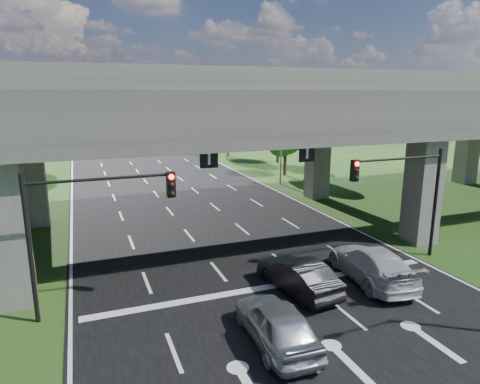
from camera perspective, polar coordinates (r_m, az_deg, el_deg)
ground at (r=17.86m, az=9.16°, el=-16.96°), size 160.00×160.00×0.00m
road at (r=26.15m, az=-1.85°, el=-6.70°), size 18.00×120.00×0.03m
overpass at (r=26.49m, az=-3.42°, el=11.04°), size 80.00×15.00×10.00m
signal_right at (r=23.82m, az=21.24°, el=0.84°), size 5.76×0.54×6.00m
signal_left at (r=17.84m, az=-19.67°, el=-2.98°), size 5.76×0.54×6.00m
streetlight_far at (r=41.51m, az=5.05°, el=8.95°), size 3.38×0.25×10.00m
streetlight_beyond at (r=56.31m, az=-2.15°, el=10.11°), size 3.38×0.25×10.00m
tree_left_far at (r=55.61m, az=-26.23°, el=8.01°), size 4.80×4.80×8.32m
tree_right_near at (r=46.50m, az=6.16°, el=7.71°), size 4.20×4.20×7.28m
tree_right_mid at (r=55.00m, az=5.16°, el=8.25°), size 3.91×3.90×6.76m
tree_right_far at (r=60.79m, az=-1.61°, el=9.38°), size 4.50×4.50×7.80m
car_silver at (r=16.10m, az=4.89°, el=-17.00°), size 2.08×4.80×1.61m
car_dark at (r=19.92m, az=7.73°, el=-10.98°), size 2.23×4.85×1.54m
car_white at (r=21.76m, az=17.13°, el=-9.17°), size 3.01×5.93×1.65m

